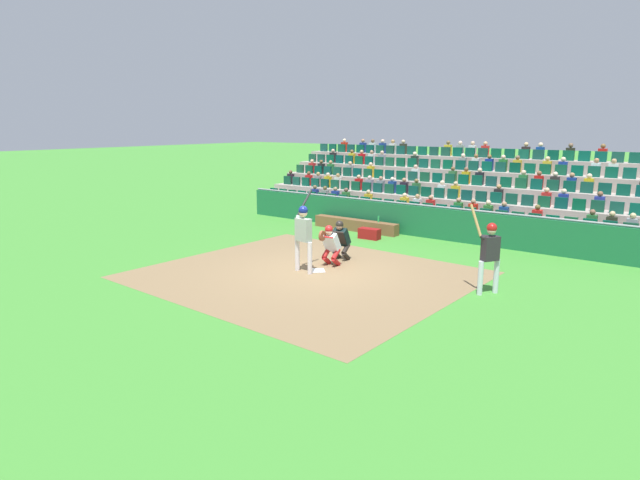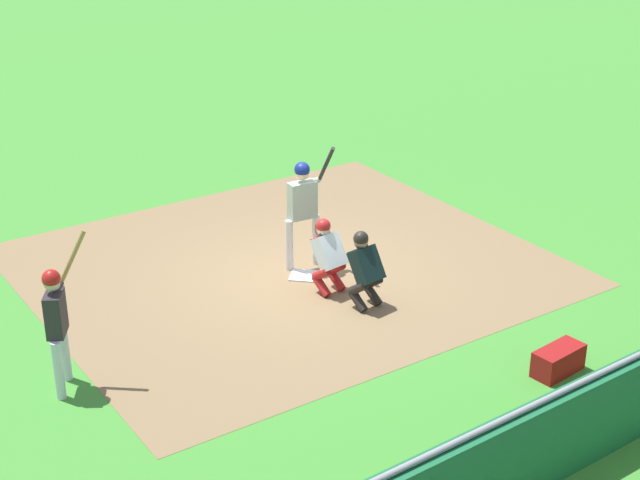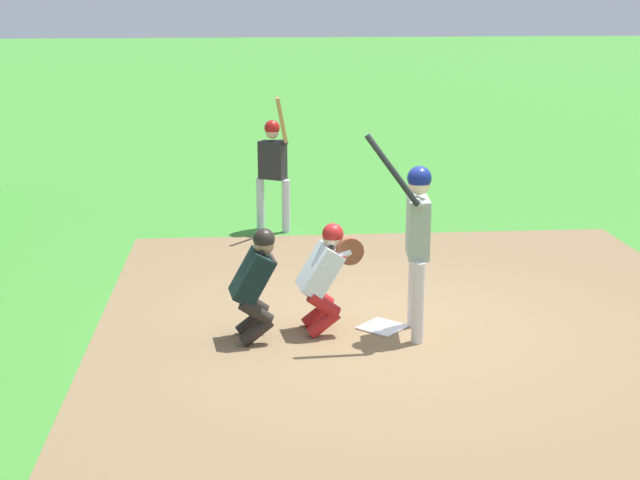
# 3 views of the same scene
# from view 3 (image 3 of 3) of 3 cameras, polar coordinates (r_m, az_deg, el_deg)

# --- Properties ---
(ground_plane) EXTENTS (160.00, 160.00, 0.00)m
(ground_plane) POSITION_cam_3_polar(r_m,az_deg,el_deg) (10.24, 3.97, -5.60)
(ground_plane) COLOR #3F8B30
(infield_dirt_patch) EXTENTS (8.60, 7.72, 0.01)m
(infield_dirt_patch) POSITION_cam_3_polar(r_m,az_deg,el_deg) (10.33, 6.71, -5.44)
(infield_dirt_patch) COLOR olive
(infield_dirt_patch) RESTS_ON ground_plane
(home_plate_marker) EXTENTS (0.62, 0.62, 0.02)m
(home_plate_marker) POSITION_cam_3_polar(r_m,az_deg,el_deg) (10.23, 3.97, -5.51)
(home_plate_marker) COLOR white
(home_plate_marker) RESTS_ON infield_dirt_patch
(batter_at_plate) EXTENTS (0.65, 0.77, 2.28)m
(batter_at_plate) POSITION_cam_3_polar(r_m,az_deg,el_deg) (9.73, 6.17, 0.62)
(batter_at_plate) COLOR silver
(batter_at_plate) RESTS_ON ground_plane
(catcher_crouching) EXTENTS (0.49, 0.73, 1.25)m
(catcher_crouching) POSITION_cam_3_polar(r_m,az_deg,el_deg) (9.89, 0.33, -2.00)
(catcher_crouching) COLOR #B31D1E
(catcher_crouching) RESTS_ON ground_plane
(home_plate_umpire) EXTENTS (0.50, 0.53, 1.26)m
(home_plate_umpire) POSITION_cam_3_polar(r_m,az_deg,el_deg) (9.69, -4.08, -2.49)
(home_plate_umpire) COLOR black
(home_plate_umpire) RESTS_ON ground_plane
(on_deck_batter) EXTENTS (0.78, 0.57, 2.19)m
(on_deck_batter) POSITION_cam_3_polar(r_m,az_deg,el_deg) (14.23, -2.99, 4.90)
(on_deck_batter) COLOR silver
(on_deck_batter) RESTS_ON ground_plane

